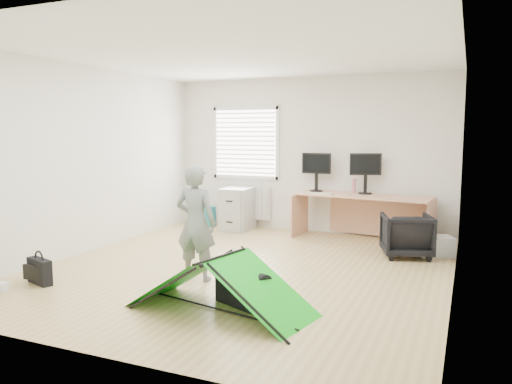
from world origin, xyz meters
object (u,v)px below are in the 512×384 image
at_px(monitor_right, 365,179).
at_px(duffel_bag, 245,292).
at_px(kite, 221,284).
at_px(storage_crate, 435,246).
at_px(desk, 362,217).
at_px(thermos, 354,186).
at_px(person, 196,223).
at_px(office_chair, 407,235).
at_px(monitor_left, 317,177).
at_px(filing_cabinet, 238,209).
at_px(laptop_bag, 40,271).

relative_size(monitor_right, duffel_bag, 0.86).
height_order(kite, storage_crate, kite).
bearing_deg(desk, thermos, 140.62).
bearing_deg(person, kite, 128.43).
relative_size(desk, person, 1.58).
relative_size(storage_crate, duffel_bag, 0.82).
height_order(monitor_right, office_chair, monitor_right).
bearing_deg(desk, monitor_left, 174.63).
relative_size(filing_cabinet, person, 0.55).
relative_size(filing_cabinet, storage_crate, 1.56).
relative_size(monitor_right, kite, 0.29).
bearing_deg(office_chair, monitor_right, -69.77).
xyz_separation_m(filing_cabinet, laptop_bag, (-0.72, -3.84, -0.23)).
height_order(office_chair, person, person).
xyz_separation_m(monitor_left, monitor_right, (0.84, -0.05, 0.00)).
xyz_separation_m(person, laptop_bag, (-1.59, -0.86, -0.54)).
distance_m(storage_crate, laptop_bag, 5.23).
xyz_separation_m(desk, duffel_bag, (-0.47, -3.56, -0.24)).
xyz_separation_m(thermos, person, (-1.17, -3.22, -0.17)).
bearing_deg(kite, filing_cabinet, 125.05).
bearing_deg(kite, monitor_right, 93.23).
height_order(filing_cabinet, person, person).
bearing_deg(office_chair, person, 27.13).
height_order(desk, thermos, thermos).
bearing_deg(office_chair, desk, -65.21).
xyz_separation_m(desk, storage_crate, (1.17, -0.64, -0.23)).
xyz_separation_m(office_chair, storage_crate, (0.36, 0.24, -0.17)).
bearing_deg(thermos, office_chair, -47.45).
bearing_deg(laptop_bag, storage_crate, 56.01).
height_order(monitor_left, laptop_bag, monitor_left).
bearing_deg(laptop_bag, duffel_bag, 24.89).
distance_m(monitor_left, duffel_bag, 3.86).
relative_size(thermos, kite, 0.13).
relative_size(desk, kite, 1.22).
relative_size(monitor_right, office_chair, 0.76).
height_order(monitor_left, thermos, monitor_left).
bearing_deg(laptop_bag, monitor_left, 80.34).
bearing_deg(duffel_bag, office_chair, 88.32).
bearing_deg(office_chair, filing_cabinet, -33.19).
bearing_deg(monitor_right, desk, -117.86).
relative_size(desk, laptop_bag, 5.53).
relative_size(office_chair, laptop_bag, 1.71).
distance_m(filing_cabinet, person, 3.12).
xyz_separation_m(monitor_right, office_chair, (0.79, -1.02, -0.68)).
xyz_separation_m(filing_cabinet, thermos, (2.03, 0.23, 0.48)).
relative_size(monitor_right, laptop_bag, 1.31).
relative_size(filing_cabinet, monitor_left, 1.51).
relative_size(person, laptop_bag, 3.50).
bearing_deg(office_chair, storage_crate, -164.22).
distance_m(thermos, duffel_bag, 3.85).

